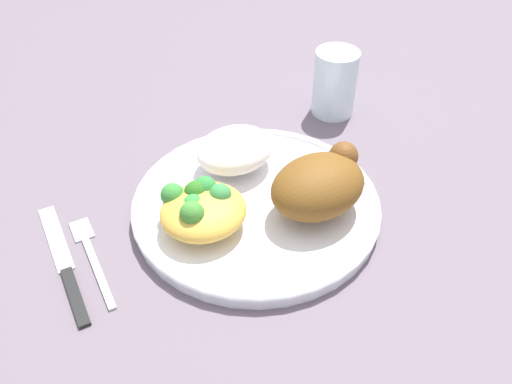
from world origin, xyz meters
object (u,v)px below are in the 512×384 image
knife (67,270)px  water_glass (335,83)px  mac_cheese_with_broccoli (201,207)px  fork (92,255)px  roasted_chicken (319,184)px  rice_pile (235,150)px  plate (256,204)px

knife → water_glass: water_glass is taller
mac_cheese_with_broccoli → knife: bearing=167.7°
water_glass → knife: bearing=-170.3°
water_glass → fork: bearing=-170.4°
fork → mac_cheese_with_broccoli: bearing=-18.1°
roasted_chicken → knife: 0.29m
knife → mac_cheese_with_broccoli: bearing=-12.3°
rice_pile → plate: bearing=-103.4°
fork → plate: bearing=-13.0°
roasted_chicken → rice_pile: size_ratio=1.23×
rice_pile → mac_cheese_with_broccoli: mac_cheese_with_broccoli is taller
roasted_chicken → water_glass: bearing=44.3°
water_glass → rice_pile: bearing=-167.8°
rice_pile → knife: (-0.24, -0.03, -0.04)m
rice_pile → water_glass: 0.21m
fork → water_glass: (0.41, 0.07, 0.05)m
roasted_chicken → mac_cheese_with_broccoli: roasted_chicken is taller
rice_pile → water_glass: water_glass is taller
rice_pile → water_glass: (0.20, 0.04, 0.01)m
mac_cheese_with_broccoli → water_glass: (0.29, 0.11, 0.01)m
knife → roasted_chicken: bearing=-18.0°
plate → knife: plate is taller
roasted_chicken → knife: roasted_chicken is taller
roasted_chicken → rice_pile: (-0.03, 0.12, -0.01)m
plate → water_glass: water_glass is taller
rice_pile → knife: bearing=-172.4°
roasted_chicken → mac_cheese_with_broccoli: size_ratio=1.26×
plate → water_glass: bearing=27.2°
fork → knife: size_ratio=0.75×
mac_cheese_with_broccoli → roasted_chicken: bearing=-24.5°
rice_pile → fork: size_ratio=0.70×
plate → rice_pile: size_ratio=2.94×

